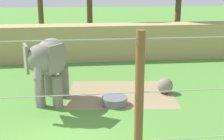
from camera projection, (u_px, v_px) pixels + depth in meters
dirt_patch at (121, 94)px, 14.72m from camera, size 5.24×4.34×0.01m
embankment_wall at (65, 43)px, 20.86m from camera, size 36.00×1.80×2.36m
elephant at (49, 61)px, 13.06m from camera, size 1.88×3.80×2.84m
enrichment_ball at (165, 86)px, 14.70m from camera, size 0.74×0.74×0.74m
cable_fence at (46, 135)px, 6.25m from camera, size 11.72×0.19×4.19m
water_tub at (114, 101)px, 13.32m from camera, size 1.10×1.10×0.35m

